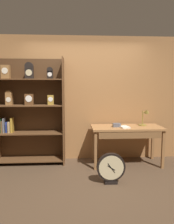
% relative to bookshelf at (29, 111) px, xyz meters
% --- Properties ---
extents(ground_plane, '(10.00, 10.00, 0.00)m').
position_rel_bookshelf_xyz_m(ground_plane, '(1.17, -1.18, -1.07)').
color(ground_plane, '#4C3826').
extents(back_wood_panel, '(4.80, 0.05, 2.60)m').
position_rel_bookshelf_xyz_m(back_wood_panel, '(1.17, 0.22, 0.23)').
color(back_wood_panel, '#9E6B3D').
rests_on(back_wood_panel, ground).
extents(bookshelf, '(1.35, 0.40, 2.12)m').
position_rel_bookshelf_xyz_m(bookshelf, '(0.00, 0.00, 0.00)').
color(bookshelf, brown).
rests_on(bookshelf, ground).
extents(workbench, '(1.39, 0.63, 0.77)m').
position_rel_bookshelf_xyz_m(workbench, '(1.95, -0.23, -0.39)').
color(workbench, '#9E6B3D').
rests_on(workbench, ground).
extents(desk_lamp, '(0.20, 0.20, 0.36)m').
position_rel_bookshelf_xyz_m(desk_lamp, '(2.33, -0.14, -0.12)').
color(desk_lamp, olive).
rests_on(desk_lamp, workbench).
extents(toolbox_small, '(0.15, 0.10, 0.07)m').
position_rel_bookshelf_xyz_m(toolbox_small, '(1.74, -0.23, -0.27)').
color(toolbox_small, '#595960').
rests_on(toolbox_small, workbench).
extents(open_repair_manual, '(0.20, 0.25, 0.02)m').
position_rel_bookshelf_xyz_m(open_repair_manual, '(1.88, -0.31, -0.29)').
color(open_repair_manual, silver).
rests_on(open_repair_manual, workbench).
extents(round_clock_large, '(0.46, 0.11, 0.50)m').
position_rel_bookshelf_xyz_m(round_clock_large, '(1.50, -1.04, -0.82)').
color(round_clock_large, black).
rests_on(round_clock_large, ground).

